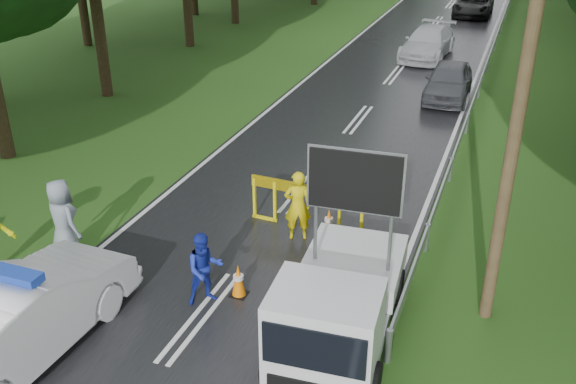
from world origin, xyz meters
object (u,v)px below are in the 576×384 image
at_px(work_truck, 338,304).
at_px(queue_car_third, 474,5).
at_px(barrier, 307,196).
at_px(civilian, 205,269).
at_px(police_sedan, 19,317).
at_px(officer, 298,206).
at_px(queue_car_second, 428,43).
at_px(queue_car_first, 449,81).

bearing_deg(work_truck, queue_car_third, 87.83).
distance_m(barrier, civilian, 3.62).
height_order(police_sedan, queue_car_third, police_sedan).
relative_size(barrier, civilian, 1.87).
distance_m(officer, civilian, 3.13).
xyz_separation_m(work_truck, barrier, (-1.92, 3.89, -0.02)).
relative_size(police_sedan, queue_car_second, 1.05).
xyz_separation_m(police_sedan, civilian, (2.32, 2.56, -0.04)).
bearing_deg(queue_car_first, officer, -100.03).
bearing_deg(barrier, queue_car_first, 84.61).
distance_m(civilian, queue_car_first, 15.31).
distance_m(queue_car_second, queue_car_third, 11.10).
height_order(work_truck, officer, work_truck).
bearing_deg(barrier, queue_car_third, 91.42).
bearing_deg(work_truck, barrier, 112.45).
xyz_separation_m(work_truck, officer, (-1.97, 3.39, -0.06)).
relative_size(work_truck, civilian, 2.83).
bearing_deg(police_sedan, queue_car_third, -94.85).
height_order(barrier, officer, officer).
bearing_deg(queue_car_second, work_truck, -81.27).
bearing_deg(civilian, work_truck, -48.56).
bearing_deg(work_truck, queue_car_second, 91.25).
bearing_deg(queue_car_second, queue_car_third, 88.67).
height_order(queue_car_second, queue_car_third, queue_car_second).
bearing_deg(barrier, queue_car_second, 93.33).
distance_m(officer, queue_car_first, 12.20).
bearing_deg(queue_car_first, civilian, -101.59).
distance_m(work_truck, queue_car_second, 21.54).
distance_m(police_sedan, civilian, 3.45).
relative_size(officer, queue_car_third, 0.37).
xyz_separation_m(work_truck, queue_car_second, (-1.92, 21.46, -0.23)).
relative_size(officer, civilian, 1.12).
height_order(civilian, queue_car_first, civilian).
height_order(police_sedan, officer, police_sedan).
xyz_separation_m(officer, civilian, (-0.87, -3.01, -0.09)).
height_order(work_truck, barrier, work_truck).
distance_m(queue_car_first, queue_car_second, 6.26).
height_order(police_sedan, queue_car_first, police_sedan).
height_order(officer, queue_car_second, officer).
bearing_deg(work_truck, civilian, 168.37).
bearing_deg(police_sedan, queue_car_second, -95.76).
relative_size(police_sedan, officer, 2.87).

